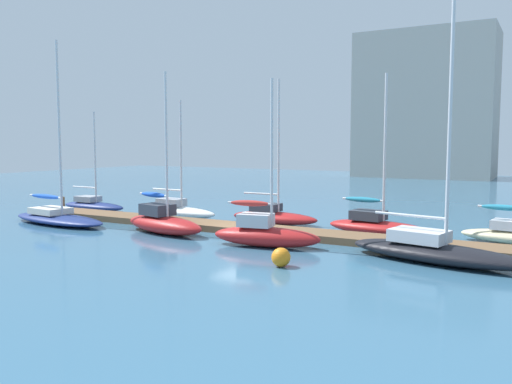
{
  "coord_description": "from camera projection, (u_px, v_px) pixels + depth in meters",
  "views": [
    {
      "loc": [
        14.87,
        -24.69,
        4.89
      ],
      "look_at": [
        0.0,
        2.0,
        2.0
      ],
      "focal_mm": 37.35,
      "sensor_mm": 36.0,
      "label": 1
    }
  ],
  "objects": [
    {
      "name": "ground_plane",
      "position": [
        238.0,
        231.0,
        29.14
      ],
      "size": [
        120.0,
        120.0,
        0.0
      ],
      "primitive_type": "plane",
      "color": "#386684"
    },
    {
      "name": "dock_pier",
      "position": [
        238.0,
        228.0,
        29.12
      ],
      "size": [
        30.5,
        2.18,
        0.36
      ],
      "primitive_type": "cube",
      "color": "brown",
      "rests_on": "ground_plane"
    },
    {
      "name": "dock_piling_near_end",
      "position": [
        63.0,
        204.0,
        37.1
      ],
      "size": [
        0.28,
        0.28,
        1.07
      ],
      "primitive_type": "cylinder",
      "color": "brown",
      "rests_on": "ground_plane"
    },
    {
      "name": "sailboat_0",
      "position": [
        93.0,
        204.0,
        37.98
      ],
      "size": [
        5.51,
        1.73,
        6.99
      ],
      "rotation": [
        0.0,
        0.0,
        -0.01
      ],
      "color": "navy",
      "rests_on": "ground_plane"
    },
    {
      "name": "sailboat_1",
      "position": [
        57.0,
        216.0,
        31.77
      ],
      "size": [
        7.89,
        3.16,
        10.72
      ],
      "rotation": [
        0.0,
        0.0,
        -0.11
      ],
      "color": "navy",
      "rests_on": "ground_plane"
    },
    {
      "name": "sailboat_2",
      "position": [
        177.0,
        210.0,
        34.37
      ],
      "size": [
        5.82,
        1.89,
        7.5
      ],
      "rotation": [
        0.0,
        0.0,
        -0.05
      ],
      "color": "white",
      "rests_on": "ground_plane"
    },
    {
      "name": "sailboat_3",
      "position": [
        163.0,
        221.0,
        28.5
      ],
      "size": [
        5.95,
        3.07,
        8.51
      ],
      "rotation": [
        0.0,
        0.0,
        -0.23
      ],
      "color": "#B21E1E",
      "rests_on": "ground_plane"
    },
    {
      "name": "sailboat_4",
      "position": [
        273.0,
        215.0,
        31.77
      ],
      "size": [
        5.55,
        1.83,
        8.53
      ],
      "rotation": [
        0.0,
        0.0,
        0.01
      ],
      "color": "#B21E1E",
      "rests_on": "ground_plane"
    },
    {
      "name": "sailboat_5",
      "position": [
        265.0,
        233.0,
        24.85
      ],
      "size": [
        5.38,
        2.36,
        7.76
      ],
      "rotation": [
        0.0,
        0.0,
        0.16
      ],
      "color": "#B21E1E",
      "rests_on": "ground_plane"
    },
    {
      "name": "sailboat_6",
      "position": [
        377.0,
        224.0,
        27.97
      ],
      "size": [
        5.79,
        2.55,
        8.37
      ],
      "rotation": [
        0.0,
        0.0,
        -0.13
      ],
      "color": "#B21E1E",
      "rests_on": "ground_plane"
    },
    {
      "name": "sailboat_7",
      "position": [
        434.0,
        249.0,
        21.59
      ],
      "size": [
        7.7,
        3.57,
        11.87
      ],
      "rotation": [
        0.0,
        0.0,
        -0.2
      ],
      "color": "black",
      "rests_on": "ground_plane"
    },
    {
      "name": "mooring_buoy_orange",
      "position": [
        281.0,
        257.0,
        20.83
      ],
      "size": [
        0.76,
        0.76,
        0.76
      ],
      "primitive_type": "sphere",
      "color": "orange",
      "rests_on": "ground_plane"
    },
    {
      "name": "harbor_building_distant",
      "position": [
        426.0,
        106.0,
        73.37
      ],
      "size": [
        18.04,
        10.01,
        19.68
      ],
      "primitive_type": "cube",
      "color": "#ADA89E",
      "rests_on": "ground_plane"
    }
  ]
}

